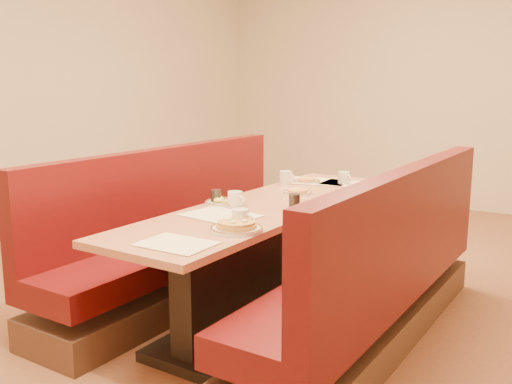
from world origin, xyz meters
The scene contains 19 objects.
ground centered at (0.00, 0.00, 0.00)m, with size 8.00×8.00×0.00m, color #9E6647.
room_envelope centered at (0.00, 0.00, 1.93)m, with size 6.04×8.04×2.82m.
diner_table centered at (0.00, 0.00, 0.37)m, with size 0.70×2.50×0.75m.
booth_left centered at (-0.73, 0.00, 0.36)m, with size 0.55×2.50×1.05m.
booth_right centered at (0.73, 0.00, 0.36)m, with size 0.55×2.50×1.05m.
placemat_near_left centered at (-0.06, -0.44, 0.75)m, with size 0.41×0.31×0.00m, color beige.
placemat_near_right centered at (0.12, -1.02, 0.75)m, with size 0.35×0.26×0.00m, color beige.
placemat_far_left centered at (-0.12, 0.89, 0.75)m, with size 0.45×0.33×0.00m, color beige.
placemat_far_right centered at (0.12, 0.93, 0.75)m, with size 0.38×0.28×0.00m, color beige.
pancake_plate centered at (0.21, -0.66, 0.77)m, with size 0.28×0.28×0.06m.
eggs_plate centered at (-0.23, -0.16, 0.77)m, with size 0.25×0.25×0.05m.
extra_plate_mid centered at (0.00, 0.38, 0.76)m, with size 0.20×0.20×0.04m.
extra_plate_far centered at (-0.17, 0.82, 0.76)m, with size 0.20×0.20×0.04m.
coffee_mug_a centered at (0.19, -0.59, 0.80)m, with size 0.13×0.09×0.10m.
coffee_mug_b centered at (-0.12, -0.20, 0.80)m, with size 0.13×0.09×0.10m.
coffee_mug_c centered at (0.11, 0.91, 0.80)m, with size 0.12×0.09×0.09m.
coffee_mug_d centered at (-0.27, 0.68, 0.80)m, with size 0.13×0.09×0.10m.
soda_tumbler_near centered at (-0.28, -0.18, 0.80)m, with size 0.07×0.07×0.09m.
soda_tumbler_mid centered at (0.21, -0.05, 0.80)m, with size 0.07×0.07×0.09m.
Camera 1 is at (1.85, -3.00, 1.51)m, focal length 40.00 mm.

